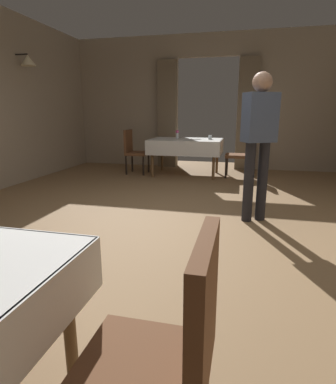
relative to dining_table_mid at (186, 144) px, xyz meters
name	(u,v)px	position (x,y,z in m)	size (l,w,h in m)	color
ground	(162,224)	(0.28, -3.08, -0.66)	(10.08, 10.08, 0.00)	olive
wall_back	(207,103)	(0.28, 1.10, 0.85)	(6.40, 0.27, 3.00)	gray
dining_table_mid	(186,144)	(0.00, 0.00, 0.00)	(1.47, 1.02, 0.75)	brown
chair_near_right	(166,355)	(0.96, -5.66, -0.14)	(0.44, 0.44, 0.93)	black
chair_mid_right	(241,152)	(1.12, 0.02, -0.14)	(0.44, 0.44, 0.93)	black
chair_mid_left	(134,150)	(-1.12, -0.09, -0.14)	(0.44, 0.44, 0.93)	black
flower_vase_mid	(177,134)	(-0.20, 0.05, 0.19)	(0.07, 0.07, 0.18)	silver
plate_mid_b	(196,139)	(0.21, -0.03, 0.10)	(0.22, 0.22, 0.01)	white
plate_mid_c	(179,140)	(-0.09, -0.27, 0.10)	(0.22, 0.22, 0.01)	white
glass_mid_d	(210,137)	(0.49, 0.04, 0.14)	(0.08, 0.08, 0.09)	silver
person_waiter_by_doorway	(259,136)	(1.33, -2.68, 0.37)	(0.42, 0.36, 1.72)	black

